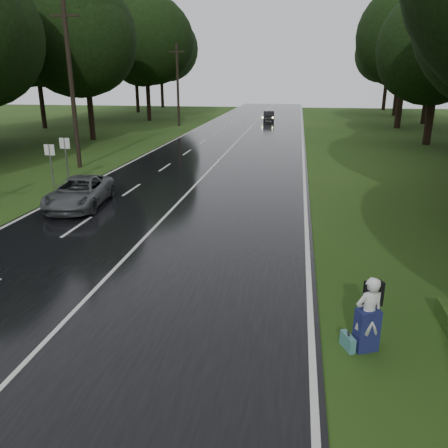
% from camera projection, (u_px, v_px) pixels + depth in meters
% --- Properties ---
extents(ground, '(160.00, 160.00, 0.00)m').
position_uv_depth(ground, '(33.00, 356.00, 9.36)').
color(ground, '#294815').
rests_on(ground, ground).
extents(road, '(12.00, 140.00, 0.04)m').
position_uv_depth(road, '(211.00, 169.00, 28.09)').
color(road, black).
rests_on(road, ground).
extents(lane_center, '(0.12, 140.00, 0.01)m').
position_uv_depth(lane_center, '(211.00, 169.00, 28.08)').
color(lane_center, silver).
rests_on(lane_center, road).
extents(grey_car, '(2.73, 4.88, 1.29)m').
position_uv_depth(grey_car, '(79.00, 192.00, 19.83)').
color(grey_car, '#494C4E').
rests_on(grey_car, road).
extents(far_car, '(1.66, 3.98, 1.28)m').
position_uv_depth(far_car, '(269.00, 116.00, 57.63)').
color(far_car, black).
rests_on(far_car, road).
extents(hitchhiker, '(0.73, 0.70, 1.70)m').
position_uv_depth(hitchhiker, '(368.00, 316.00, 9.38)').
color(hitchhiker, silver).
rests_on(hitchhiker, ground).
extents(suitcase, '(0.31, 0.49, 0.34)m').
position_uv_depth(suitcase, '(348.00, 342.00, 9.58)').
color(suitcase, teal).
rests_on(suitcase, ground).
extents(utility_pole_mid, '(1.80, 0.28, 9.94)m').
position_uv_depth(utility_pole_mid, '(80.00, 167.00, 28.80)').
color(utility_pole_mid, black).
rests_on(utility_pole_mid, ground).
extents(utility_pole_far, '(1.80, 0.28, 9.10)m').
position_uv_depth(utility_pole_far, '(179.00, 126.00, 52.43)').
color(utility_pole_far, black).
rests_on(utility_pole_far, ground).
extents(road_sign_a, '(0.55, 0.10, 2.29)m').
position_uv_depth(road_sign_a, '(54.00, 188.00, 23.38)').
color(road_sign_a, white).
rests_on(road_sign_a, ground).
extents(road_sign_b, '(0.58, 0.10, 2.41)m').
position_uv_depth(road_sign_b, '(69.00, 182.00, 24.88)').
color(road_sign_b, white).
rests_on(road_sign_b, ground).
extents(tree_left_e, '(9.61, 9.61, 15.01)m').
position_uv_depth(tree_left_e, '(93.00, 140.00, 41.24)').
color(tree_left_e, black).
rests_on(tree_left_e, ground).
extents(tree_left_f, '(11.09, 11.09, 17.33)m').
position_uv_depth(tree_left_f, '(150.00, 121.00, 58.77)').
color(tree_left_f, black).
rests_on(tree_left_f, ground).
extents(tree_right_e, '(8.43, 8.43, 13.17)m').
position_uv_depth(tree_right_e, '(426.00, 145.00, 38.22)').
color(tree_right_e, black).
rests_on(tree_right_e, ground).
extents(tree_right_f, '(10.75, 10.75, 16.79)m').
position_uv_depth(tree_right_f, '(397.00, 128.00, 50.51)').
color(tree_right_f, black).
rests_on(tree_right_f, ground).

